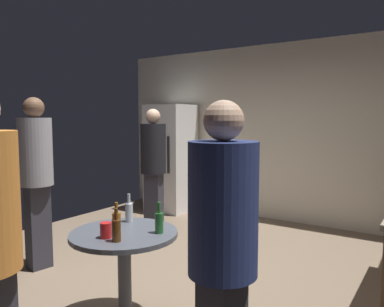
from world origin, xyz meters
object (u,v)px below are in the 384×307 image
at_px(beer_bottle_amber, 117,222).
at_px(person_in_navy_shirt, 223,243).
at_px(refrigerator, 171,158).
at_px(plastic_cup_red, 106,230).
at_px(beer_bottle_brown, 116,230).
at_px(beer_bottle_green, 159,222).
at_px(person_in_gray_shirt, 36,169).
at_px(beer_bottle_clear, 129,212).
at_px(foreground_table, 124,245).
at_px(person_in_black_shirt, 153,161).

xyz_separation_m(beer_bottle_amber, person_in_navy_shirt, (1.10, -0.38, 0.15)).
distance_m(refrigerator, plastic_cup_red, 3.82).
bearing_deg(person_in_navy_shirt, beer_bottle_brown, -10.37).
height_order(beer_bottle_amber, beer_bottle_brown, same).
xyz_separation_m(beer_bottle_green, person_in_navy_shirt, (0.84, -0.56, 0.15)).
xyz_separation_m(plastic_cup_red, person_in_gray_shirt, (-1.55, 0.50, 0.26)).
height_order(refrigerator, person_in_gray_shirt, refrigerator).
height_order(refrigerator, beer_bottle_clear, refrigerator).
xyz_separation_m(refrigerator, beer_bottle_brown, (2.03, -3.32, -0.08)).
bearing_deg(foreground_table, person_in_gray_shirt, 168.08).
height_order(plastic_cup_red, person_in_gray_shirt, person_in_gray_shirt).
distance_m(beer_bottle_clear, person_in_gray_shirt, 1.42).
distance_m(refrigerator, beer_bottle_clear, 3.40).
bearing_deg(plastic_cup_red, beer_bottle_brown, -6.48).
distance_m(beer_bottle_clear, plastic_cup_red, 0.43).
distance_m(beer_bottle_green, person_in_black_shirt, 2.36).
distance_m(person_in_navy_shirt, person_in_black_shirt, 3.33).
relative_size(foreground_table, beer_bottle_clear, 3.48).
distance_m(foreground_table, person_in_black_shirt, 2.33).
height_order(beer_bottle_green, plastic_cup_red, beer_bottle_green).
relative_size(beer_bottle_green, person_in_navy_shirt, 0.14).
bearing_deg(refrigerator, foreground_table, -58.55).
xyz_separation_m(beer_bottle_brown, person_in_gray_shirt, (-1.66, 0.52, 0.23)).
bearing_deg(beer_bottle_clear, person_in_gray_shirt, 175.78).
bearing_deg(beer_bottle_amber, foreground_table, 70.89).
height_order(beer_bottle_clear, person_in_gray_shirt, person_in_gray_shirt).
height_order(beer_bottle_green, person_in_black_shirt, person_in_black_shirt).
bearing_deg(beer_bottle_amber, plastic_cup_red, -82.37).
bearing_deg(person_in_black_shirt, beer_bottle_amber, 21.54).
bearing_deg(person_in_navy_shirt, beer_bottle_clear, -24.22).
height_order(beer_bottle_brown, person_in_navy_shirt, person_in_navy_shirt).
distance_m(plastic_cup_red, person_in_navy_shirt, 1.13).
bearing_deg(foreground_table, beer_bottle_amber, -109.11).
bearing_deg(person_in_black_shirt, plastic_cup_red, 20.30).
height_order(beer_bottle_amber, plastic_cup_red, beer_bottle_amber).
bearing_deg(plastic_cup_red, beer_bottle_clear, 111.00).
bearing_deg(person_in_navy_shirt, plastic_cup_red, -9.54).
distance_m(beer_bottle_brown, person_in_navy_shirt, 1.01).
distance_m(beer_bottle_brown, person_in_gray_shirt, 1.76).
bearing_deg(foreground_table, person_in_black_shirt, 123.97).
relative_size(beer_bottle_amber, person_in_navy_shirt, 0.14).
xyz_separation_m(beer_bottle_green, person_in_gray_shirt, (-1.79, 0.21, 0.23)).
bearing_deg(plastic_cup_red, refrigerator, 120.03).
relative_size(beer_bottle_amber, person_in_black_shirt, 0.14).
xyz_separation_m(beer_bottle_green, beer_bottle_clear, (-0.40, 0.10, 0.00)).
bearing_deg(beer_bottle_brown, plastic_cup_red, 173.52).
bearing_deg(plastic_cup_red, foreground_table, 89.18).
xyz_separation_m(foreground_table, beer_bottle_green, (0.24, 0.12, 0.19)).
bearing_deg(beer_bottle_clear, foreground_table, -55.05).
height_order(beer_bottle_clear, person_in_navy_shirt, person_in_navy_shirt).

